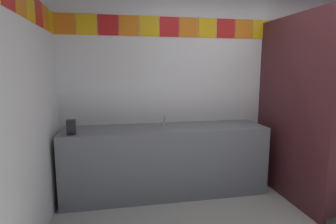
% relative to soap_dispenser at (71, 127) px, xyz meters
% --- Properties ---
extents(wall_back, '(4.44, 0.09, 2.70)m').
position_rel_soap_dispenser_xyz_m(wall_back, '(2.01, 0.49, 0.45)').
color(wall_back, silver).
rests_on(wall_back, ground_plane).
extents(vanity_counter, '(2.41, 0.57, 0.83)m').
position_rel_soap_dispenser_xyz_m(vanity_counter, '(1.05, 0.17, -0.49)').
color(vanity_counter, slate).
rests_on(vanity_counter, ground_plane).
extents(faucet_center, '(0.04, 0.10, 0.14)m').
position_rel_soap_dispenser_xyz_m(faucet_center, '(1.05, 0.26, -0.03)').
color(faucet_center, silver).
rests_on(faucet_center, vanity_counter).
extents(soap_dispenser, '(0.09, 0.09, 0.16)m').
position_rel_soap_dispenser_xyz_m(soap_dispenser, '(0.00, 0.00, 0.00)').
color(soap_dispenser, black).
rests_on(soap_dispenser, vanity_counter).
extents(stall_divider, '(0.92, 1.31, 2.11)m').
position_rel_soap_dispenser_xyz_m(stall_divider, '(2.60, -0.45, 0.15)').
color(stall_divider, '#471E23').
rests_on(stall_divider, ground_plane).
extents(toilet, '(0.39, 0.49, 0.74)m').
position_rel_soap_dispenser_xyz_m(toilet, '(3.05, -0.01, -0.60)').
color(toilet, white).
rests_on(toilet, ground_plane).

